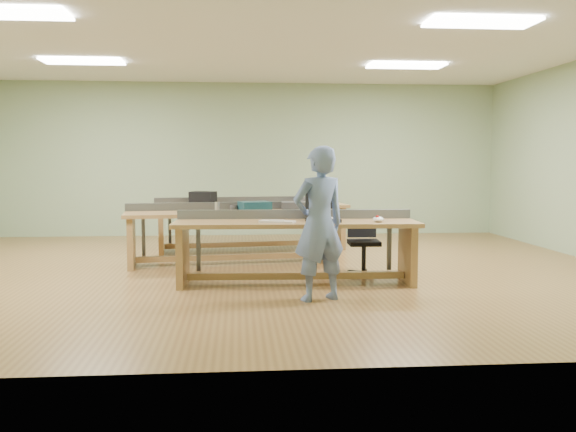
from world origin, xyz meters
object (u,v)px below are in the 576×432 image
object	(u,v)px
camera_bag	(318,214)
drinks_can	(217,207)
workbench_back	(251,216)
task_chair	(363,252)
laptop_base	(323,220)
parts_bin_teal	(255,207)
parts_bin_grey	(298,206)
person	(319,224)
mug	(234,208)
workbench_front	(296,237)
workbench_mid	(230,225)

from	to	relation	value
camera_bag	drinks_can	distance (m)	1.89
workbench_back	drinks_can	world-z (taller)	drinks_can
task_chair	laptop_base	bearing A→B (deg)	-132.49
workbench_back	laptop_base	distance (m)	3.13
workbench_back	drinks_can	xyz separation A→B (m)	(-0.51, -1.37, 0.25)
parts_bin_teal	parts_bin_grey	xyz separation A→B (m)	(0.63, 0.19, -0.01)
person	mug	distance (m)	2.54
person	parts_bin_grey	bearing A→B (deg)	-111.62
workbench_front	workbench_back	xyz separation A→B (m)	(-0.47, 2.88, 0.01)
workbench_mid	laptop_base	xyz separation A→B (m)	(1.11, -1.64, 0.21)
workbench_front	parts_bin_teal	bearing A→B (deg)	110.23
workbench_mid	person	distance (m)	2.61
workbench_front	task_chair	world-z (taller)	workbench_front
parts_bin_grey	drinks_can	size ratio (longest dim) A/B	3.50
task_chair	parts_bin_grey	size ratio (longest dim) A/B	1.78
task_chair	mug	size ratio (longest dim) A/B	7.11
parts_bin_grey	drinks_can	xyz separation A→B (m)	(-1.16, -0.05, 0.00)
drinks_can	task_chair	bearing A→B (deg)	-29.24
person	camera_bag	xyz separation A→B (m)	(0.12, 1.02, 0.02)
parts_bin_teal	parts_bin_grey	bearing A→B (deg)	16.75
workbench_mid	parts_bin_grey	distance (m)	1.01
task_chair	parts_bin_teal	size ratio (longest dim) A/B	2.00
mug	drinks_can	size ratio (longest dim) A/B	0.88
person	parts_bin_teal	bearing A→B (deg)	-96.32
workbench_front	person	world-z (taller)	person
workbench_front	task_chair	bearing A→B (deg)	28.55
drinks_can	parts_bin_teal	bearing A→B (deg)	-14.62
workbench_mid	drinks_can	xyz separation A→B (m)	(-0.18, 0.01, 0.26)
laptop_base	parts_bin_grey	distance (m)	1.71
parts_bin_grey	laptop_base	bearing A→B (deg)	-85.57
workbench_front	camera_bag	distance (m)	0.40
workbench_back	laptop_base	size ratio (longest dim) A/B	8.86
parts_bin_teal	mug	xyz separation A→B (m)	(-0.29, 0.08, -0.03)
parts_bin_teal	camera_bag	bearing A→B (deg)	-60.11
workbench_mid	workbench_back	size ratio (longest dim) A/B	0.93
workbench_back	mug	size ratio (longest dim) A/B	27.85
person	laptop_base	bearing A→B (deg)	-122.22
workbench_back	task_chair	size ratio (longest dim) A/B	3.92
workbench_front	mug	bearing A→B (deg)	119.05
laptop_base	parts_bin_grey	bearing A→B (deg)	87.87
parts_bin_teal	mug	distance (m)	0.30
workbench_mid	camera_bag	xyz separation A→B (m)	(1.08, -1.39, 0.27)
workbench_back	camera_bag	distance (m)	2.89
person	parts_bin_grey	distance (m)	2.48
person	camera_bag	distance (m)	1.03
laptop_base	camera_bag	xyz separation A→B (m)	(-0.03, 0.25, 0.06)
laptop_base	parts_bin_teal	world-z (taller)	parts_bin_teal
parts_bin_grey	parts_bin_teal	bearing A→B (deg)	-163.25
camera_bag	workbench_front	bearing A→B (deg)	-143.64
parts_bin_grey	mug	distance (m)	0.92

